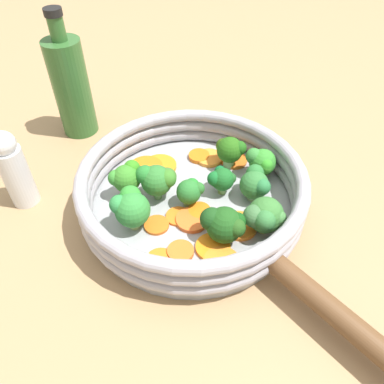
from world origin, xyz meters
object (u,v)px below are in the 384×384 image
broccoli_floret_1 (126,177)px  broccoli_floret_4 (230,150)px  carrot_slice_7 (176,215)px  broccoli_floret_6 (191,191)px  carrot_slice_12 (146,168)px  oil_bottle (71,86)px  carrot_slice_2 (222,263)px  carrot_slice_9 (199,211)px  broccoli_floret_2 (222,179)px  broccoli_floret_7 (264,216)px  broccoli_floret_5 (262,162)px  carrot_slice_1 (234,160)px  carrot_slice_0 (213,247)px  broccoli_floret_8 (131,207)px  carrot_slice_11 (181,252)px  carrot_slice_5 (199,156)px  carrot_slice_3 (209,158)px  carrot_slice_13 (157,225)px  broccoli_floret_9 (158,179)px  carrot_slice_8 (239,226)px  carrot_slice_10 (160,261)px  broccoli_floret_0 (255,184)px  carrot_slice_4 (160,166)px  broccoli_floret_3 (224,224)px  skillet (192,205)px  carrot_slice_6 (192,220)px  salt_shaker (14,170)px

broccoli_floret_1 → broccoli_floret_4: broccoli_floret_1 is taller
carrot_slice_7 → broccoli_floret_6: size_ratio=0.82×
carrot_slice_12 → oil_bottle: 0.18m
carrot_slice_2 → carrot_slice_9: size_ratio=1.50×
broccoli_floret_2 → broccoli_floret_7: (-0.04, -0.07, 0.00)m
broccoli_floret_6 → broccoli_floret_5: bearing=-31.3°
carrot_slice_1 → broccoli_floret_6: broccoli_floret_6 is taller
carrot_slice_0 → broccoli_floret_8: size_ratio=0.80×
carrot_slice_11 → broccoli_floret_5: bearing=-9.0°
carrot_slice_5 → broccoli_floret_6: bearing=-157.2°
carrot_slice_3 → carrot_slice_12: (-0.06, 0.07, 0.00)m
carrot_slice_9 → carrot_slice_11: (-0.06, -0.01, 0.00)m
carrot_slice_13 → oil_bottle: bearing=62.3°
carrot_slice_12 → broccoli_floret_6: (-0.03, -0.09, 0.02)m
carrot_slice_12 → broccoli_floret_9: size_ratio=0.96×
carrot_slice_8 → carrot_slice_10: 0.10m
carrot_slice_12 → carrot_slice_1: bearing=-51.8°
broccoli_floret_1 → broccoli_floret_2: 0.12m
carrot_slice_3 → broccoli_floret_2: size_ratio=1.01×
broccoli_floret_2 → oil_bottle: 0.28m
carrot_slice_10 → carrot_slice_12: (0.12, 0.10, 0.00)m
carrot_slice_3 → carrot_slice_11: same height
carrot_slice_2 → broccoli_floret_0: size_ratio=0.98×
carrot_slice_0 → carrot_slice_4: (0.09, 0.13, 0.00)m
carrot_slice_0 → carrot_slice_7: carrot_slice_0 is taller
carrot_slice_7 → broccoli_floret_9: size_ratio=0.62×
carrot_slice_0 → broccoli_floret_3: bearing=-8.9°
broccoli_floret_5 → broccoli_floret_6: broccoli_floret_5 is taller
carrot_slice_10 → carrot_slice_13: (0.04, 0.03, 0.00)m
skillet → broccoli_floret_7: bearing=-92.4°
carrot_slice_7 → carrot_slice_10: bearing=-162.0°
carrot_slice_13 → oil_bottle: 0.27m
carrot_slice_5 → broccoli_floret_5: (0.01, -0.09, 0.02)m
carrot_slice_10 → carrot_slice_8: bearing=-31.1°
carrot_slice_13 → broccoli_floret_1: bearing=67.1°
carrot_slice_6 → carrot_slice_12: size_ratio=0.84×
carrot_slice_3 → salt_shaker: size_ratio=0.35×
broccoli_floret_1 → salt_shaker: 0.14m
carrot_slice_8 → broccoli_floret_6: broccoli_floret_6 is taller
carrot_slice_11 → carrot_slice_6: bearing=15.1°
carrot_slice_12 → carrot_slice_4: bearing=-47.3°
broccoli_floret_0 → broccoli_floret_7: size_ratio=0.90×
carrot_slice_11 → carrot_slice_5: bearing=22.5°
broccoli_floret_2 → broccoli_floret_4: bearing=15.5°
broccoli_floret_1 → broccoli_floret_3: bearing=-91.0°
skillet → carrot_slice_0: (-0.05, -0.06, 0.01)m
broccoli_floret_1 → salt_shaker: size_ratio=0.44×
carrot_slice_3 → broccoli_floret_0: size_ratio=0.89×
broccoli_floret_2 → carrot_slice_13: bearing=156.5°
salt_shaker → carrot_slice_10: bearing=-90.7°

